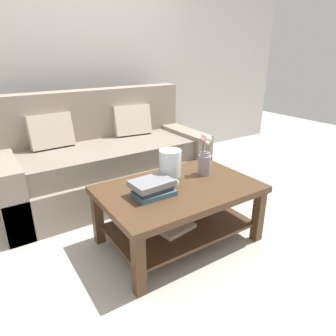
{
  "coord_description": "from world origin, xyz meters",
  "views": [
    {
      "loc": [
        -1.2,
        -1.98,
        1.44
      ],
      "look_at": [
        0.01,
        -0.15,
        0.58
      ],
      "focal_mm": 32.2,
      "sensor_mm": 36.0,
      "label": 1
    }
  ],
  "objects_px": {
    "couch": "(105,161)",
    "flower_pitcher": "(205,160)",
    "coffee_table": "(179,202)",
    "glass_hurricane_vase": "(170,164)",
    "book_stack_main": "(153,188)"
  },
  "relations": [
    {
      "from": "couch",
      "to": "coffee_table",
      "type": "distance_m",
      "value": 1.14
    },
    {
      "from": "coffee_table",
      "to": "glass_hurricane_vase",
      "type": "distance_m",
      "value": 0.3
    },
    {
      "from": "couch",
      "to": "flower_pitcher",
      "type": "height_order",
      "value": "couch"
    },
    {
      "from": "couch",
      "to": "coffee_table",
      "type": "height_order",
      "value": "couch"
    },
    {
      "from": "coffee_table",
      "to": "couch",
      "type": "bearing_deg",
      "value": 97.08
    },
    {
      "from": "coffee_table",
      "to": "glass_hurricane_vase",
      "type": "relative_size",
      "value": 4.38
    },
    {
      "from": "couch",
      "to": "flower_pitcher",
      "type": "relative_size",
      "value": 5.96
    },
    {
      "from": "coffee_table",
      "to": "flower_pitcher",
      "type": "bearing_deg",
      "value": 15.2
    },
    {
      "from": "glass_hurricane_vase",
      "to": "book_stack_main",
      "type": "bearing_deg",
      "value": -154.98
    },
    {
      "from": "glass_hurricane_vase",
      "to": "flower_pitcher",
      "type": "distance_m",
      "value": 0.35
    },
    {
      "from": "couch",
      "to": "flower_pitcher",
      "type": "distance_m",
      "value": 1.16
    },
    {
      "from": "book_stack_main",
      "to": "flower_pitcher",
      "type": "relative_size",
      "value": 0.88
    },
    {
      "from": "book_stack_main",
      "to": "couch",
      "type": "bearing_deg",
      "value": 85.14
    },
    {
      "from": "coffee_table",
      "to": "flower_pitcher",
      "type": "relative_size",
      "value": 3.46
    },
    {
      "from": "flower_pitcher",
      "to": "couch",
      "type": "bearing_deg",
      "value": 113.84
    }
  ]
}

